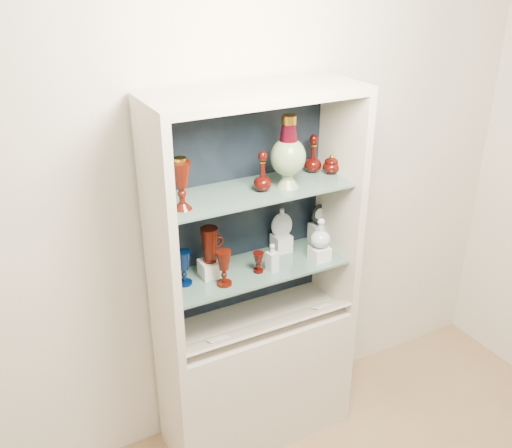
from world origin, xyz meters
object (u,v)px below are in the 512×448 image
cameo_medallion (318,214)px  cobalt_goblet (184,268)px  ruby_decanter_a (262,169)px  clear_square_bottle (272,257)px  enamel_urn (288,152)px  ruby_pitcher (210,245)px  ruby_goblet_small (258,262)px  ruby_goblet_tall (224,268)px  pedestal_lamp_left (158,175)px  lidded_bowl (331,164)px  pedestal_lamp_right (181,184)px  clear_round_decanter (321,234)px  flat_flask (282,222)px  ruby_decanter_b (313,152)px

cameo_medallion → cobalt_goblet: bearing=174.4°
ruby_decanter_a → clear_square_bottle: 0.46m
enamel_urn → ruby_pitcher: size_ratio=1.94×
ruby_goblet_small → ruby_pitcher: (-0.22, 0.08, 0.12)m
ruby_goblet_small → ruby_goblet_tall: bearing=-171.5°
pedestal_lamp_left → enamel_urn: size_ratio=0.79×
pedestal_lamp_left → lidded_bowl: 0.89m
enamel_urn → pedestal_lamp_right: bearing=-178.6°
clear_square_bottle → cameo_medallion: size_ratio=1.26×
pedestal_lamp_right → cobalt_goblet: pedestal_lamp_right is taller
ruby_goblet_small → cameo_medallion: 0.47m
clear_round_decanter → cameo_medallion: 0.21m
ruby_decanter_a → ruby_goblet_small: ruby_decanter_a is taller
lidded_bowl → clear_round_decanter: bearing=-139.5°
cameo_medallion → pedestal_lamp_right: bearing=179.2°
ruby_pitcher → cameo_medallion: size_ratio=1.51×
enamel_urn → ruby_pitcher: enamel_urn is taller
lidded_bowl → clear_square_bottle: size_ratio=0.67×
ruby_decanter_a → cobalt_goblet: (-0.39, 0.05, -0.44)m
pedestal_lamp_right → cameo_medallion: bearing=10.5°
pedestal_lamp_left → clear_round_decanter: pedestal_lamp_left is taller
flat_flask → clear_round_decanter: (0.12, -0.17, -0.02)m
ruby_decanter_b → ruby_goblet_tall: size_ratio=1.16×
pedestal_lamp_right → ruby_decanter_a: (0.40, 0.02, -0.01)m
ruby_pitcher → cobalt_goblet: bearing=-176.2°
ruby_pitcher → cameo_medallion: ruby_pitcher is taller
pedestal_lamp_right → clear_square_bottle: pedestal_lamp_right is taller
cobalt_goblet → clear_square_bottle: cobalt_goblet is taller
ruby_decanter_a → ruby_decanter_b: ruby_decanter_a is taller
enamel_urn → ruby_goblet_tall: enamel_urn is taller
cameo_medallion → flat_flask: bearing=170.1°
ruby_decanter_b → flat_flask: bearing=171.5°
pedestal_lamp_left → ruby_goblet_small: (0.44, -0.09, -0.50)m
flat_flask → cameo_medallion: (0.23, 0.01, -0.01)m
ruby_goblet_small → cameo_medallion: bearing=18.2°
pedestal_lamp_left → ruby_decanter_a: bearing=-10.0°
ruby_goblet_small → flat_flask: bearing=33.5°
enamel_urn → ruby_decanter_a: bearing=177.1°
ruby_decanter_b → cobalt_goblet: ruby_decanter_b is taller
ruby_goblet_tall → cameo_medallion: bearing=15.3°
lidded_bowl → cameo_medallion: lidded_bowl is taller
ruby_decanter_b → lidded_bowl: bearing=-40.0°
pedestal_lamp_left → ruby_goblet_tall: (0.24, -0.12, -0.47)m
ruby_decanter_a → clear_round_decanter: 0.49m
ruby_goblet_small → cameo_medallion: cameo_medallion is taller
lidded_bowl → ruby_goblet_small: 0.61m
lidded_bowl → clear_round_decanter: lidded_bowl is taller
ruby_decanter_b → pedestal_lamp_left: bearing=-178.6°
pedestal_lamp_left → flat_flask: (0.65, 0.04, -0.39)m
enamel_urn → ruby_pitcher: bearing=169.6°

